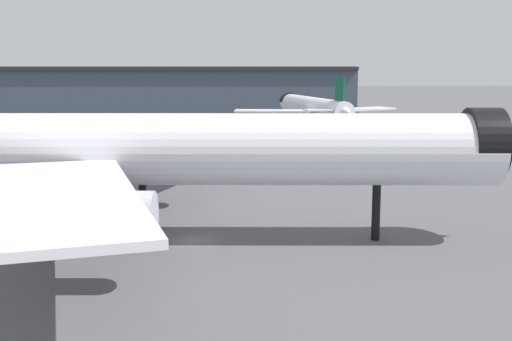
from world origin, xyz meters
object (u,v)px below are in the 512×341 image
Objects in this scene: airliner_near_gate at (163,151)px; baggage_tug_wing at (303,168)px; baggage_cart_trailing at (104,168)px; airliner_far_taxiway at (313,107)px.

airliner_near_gate is 40.94m from baggage_tug_wing.
baggage_cart_trailing is at bearing -94.06° from baggage_tug_wing.
airliner_far_taxiway is 73.95m from baggage_cart_trailing.
airliner_near_gate is 1.51× the size of airliner_far_taxiway.
airliner_far_taxiway is 63.57m from baggage_tug_wing.
airliner_near_gate reaches higher than airliner_far_taxiway.
airliner_near_gate is 102.54m from airliner_far_taxiway.
baggage_tug_wing is (-11.45, -62.32, -5.17)m from airliner_far_taxiway.
baggage_cart_trailing is (-11.94, 37.32, -7.62)m from airliner_near_gate.
baggage_cart_trailing is at bearing 111.94° from airliner_near_gate.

